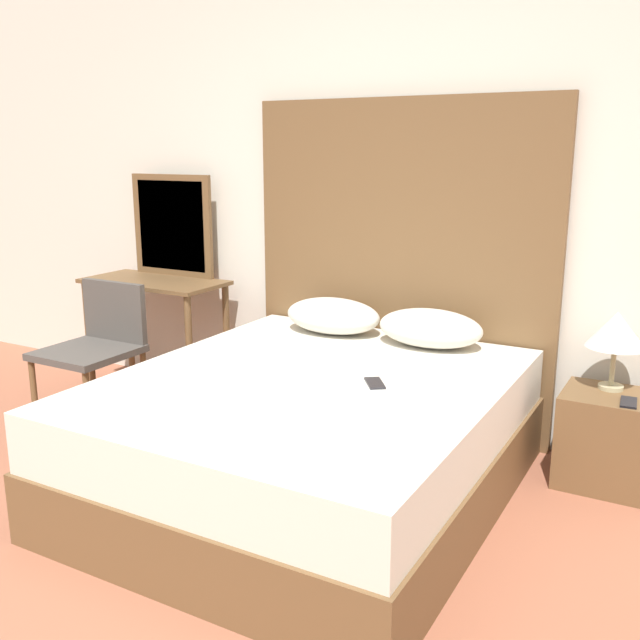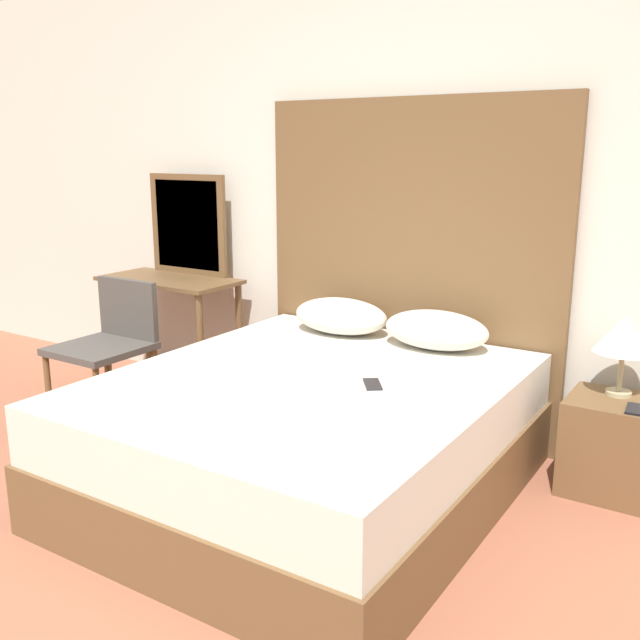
% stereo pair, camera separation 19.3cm
% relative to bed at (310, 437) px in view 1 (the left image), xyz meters
% --- Properties ---
extents(wall_back, '(10.00, 0.06, 2.70)m').
position_rel_bed_xyz_m(wall_back, '(-0.05, 1.10, 1.07)').
color(wall_back, silver).
rests_on(wall_back, ground_plane).
extents(bed, '(1.71, 2.00, 0.57)m').
position_rel_bed_xyz_m(bed, '(0.00, 0.00, 0.00)').
color(bed, brown).
rests_on(bed, ground_plane).
extents(headboard, '(1.79, 0.05, 1.87)m').
position_rel_bed_xyz_m(headboard, '(0.00, 1.02, 0.65)').
color(headboard, brown).
rests_on(headboard, ground_plane).
extents(pillow_left, '(0.56, 0.36, 0.20)m').
position_rel_bed_xyz_m(pillow_left, '(-0.29, 0.77, 0.39)').
color(pillow_left, silver).
rests_on(pillow_left, bed).
extents(pillow_right, '(0.56, 0.36, 0.20)m').
position_rel_bed_xyz_m(pillow_right, '(0.29, 0.77, 0.39)').
color(pillow_right, silver).
rests_on(pillow_right, bed).
extents(phone_on_bed, '(0.15, 0.16, 0.01)m').
position_rel_bed_xyz_m(phone_on_bed, '(0.30, 0.06, 0.29)').
color(phone_on_bed, '#232328').
rests_on(phone_on_bed, bed).
extents(nightstand, '(0.47, 0.39, 0.46)m').
position_rel_bed_xyz_m(nightstand, '(1.22, 0.78, -0.05)').
color(nightstand, brown).
rests_on(nightstand, ground_plane).
extents(table_lamp, '(0.28, 0.28, 0.38)m').
position_rel_bed_xyz_m(table_lamp, '(1.19, 0.86, 0.47)').
color(table_lamp, tan).
rests_on(table_lamp, nightstand).
extents(phone_on_nightstand, '(0.08, 0.16, 0.01)m').
position_rel_bed_xyz_m(phone_on_nightstand, '(1.29, 0.69, 0.18)').
color(phone_on_nightstand, black).
rests_on(phone_on_nightstand, nightstand).
extents(vanity_desk, '(0.93, 0.46, 0.76)m').
position_rel_bed_xyz_m(vanity_desk, '(-1.60, 0.75, 0.33)').
color(vanity_desk, brown).
rests_on(vanity_desk, ground_plane).
extents(vanity_mirror, '(0.64, 0.03, 0.66)m').
position_rel_bed_xyz_m(vanity_mirror, '(-1.60, 0.95, 0.81)').
color(vanity_mirror, brown).
rests_on(vanity_mirror, vanity_desk).
extents(chair, '(0.49, 0.50, 0.82)m').
position_rel_bed_xyz_m(chair, '(-1.57, 0.21, 0.20)').
color(chair, '#4C4742').
rests_on(chair, ground_plane).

